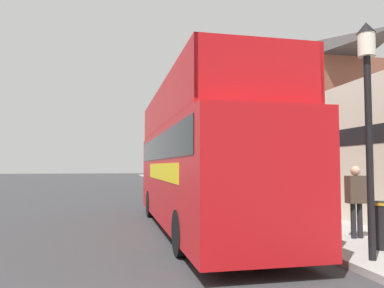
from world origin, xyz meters
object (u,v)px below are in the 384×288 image
at_px(lamp_post_nearest, 368,94).
at_px(lamp_post_second, 221,133).
at_px(parked_car_ahead_of_bus, 181,190).
at_px(lamp_post_third, 187,147).
at_px(litter_bin, 382,224).
at_px(tour_bus, 198,166).
at_px(pedestrian_third, 356,195).

height_order(lamp_post_nearest, lamp_post_second, lamp_post_second).
bearing_deg(lamp_post_second, parked_car_ahead_of_bus, 123.30).
height_order(parked_car_ahead_of_bus, lamp_post_third, lamp_post_third).
height_order(parked_car_ahead_of_bus, lamp_post_second, lamp_post_second).
relative_size(parked_car_ahead_of_bus, lamp_post_third, 1.03).
distance_m(lamp_post_nearest, lamp_post_third, 19.65).
relative_size(parked_car_ahead_of_bus, lamp_post_second, 0.98).
xyz_separation_m(lamp_post_second, litter_bin, (1.00, -9.04, -2.71)).
bearing_deg(lamp_post_third, litter_bin, -87.85).
xyz_separation_m(tour_bus, litter_bin, (3.14, -3.90, -1.21)).
bearing_deg(tour_bus, litter_bin, -52.08).
relative_size(lamp_post_nearest, litter_bin, 4.55).
relative_size(pedestrian_third, lamp_post_second, 0.37).
relative_size(tour_bus, litter_bin, 10.46).
bearing_deg(lamp_post_second, lamp_post_third, 88.31).
distance_m(lamp_post_second, lamp_post_third, 9.83).
distance_m(tour_bus, parked_car_ahead_of_bus, 7.48).
relative_size(pedestrian_third, lamp_post_nearest, 0.39).
relative_size(tour_bus, lamp_post_second, 2.21).
relative_size(lamp_post_second, lamp_post_third, 1.05).
xyz_separation_m(parked_car_ahead_of_bus, lamp_post_second, (1.45, -2.21, 2.67)).
relative_size(pedestrian_third, lamp_post_third, 0.39).
distance_m(pedestrian_third, lamp_post_nearest, 3.03).
bearing_deg(litter_bin, lamp_post_nearest, -137.11).
xyz_separation_m(tour_bus, lamp_post_nearest, (2.30, -4.68, 1.39)).
xyz_separation_m(pedestrian_third, lamp_post_third, (-0.91, 17.70, 2.04)).
xyz_separation_m(lamp_post_nearest, lamp_post_third, (0.14, 19.64, -0.04)).
xyz_separation_m(lamp_post_nearest, litter_bin, (0.84, 0.78, -2.60)).
height_order(tour_bus, litter_bin, tour_bus).
bearing_deg(lamp_post_nearest, lamp_post_third, 89.60).
bearing_deg(pedestrian_third, lamp_post_second, 98.65).
height_order(pedestrian_third, lamp_post_third, lamp_post_third).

